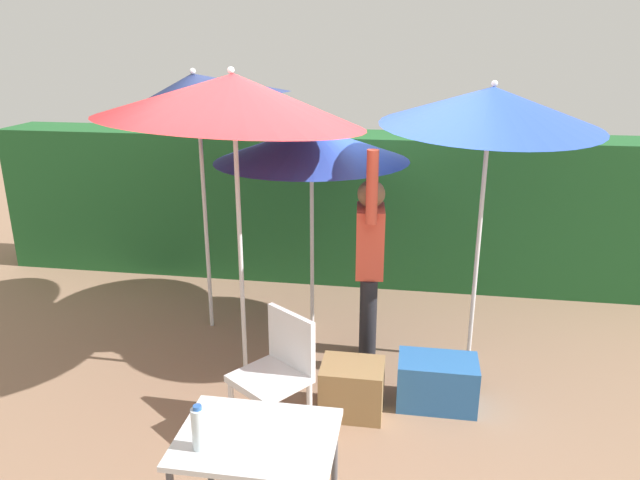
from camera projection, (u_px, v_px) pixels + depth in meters
The scene contains 12 objects.
ground_plane at pixel (314, 378), 4.95m from camera, with size 24.00×24.00×0.00m, color #937056.
hedge_row at pixel (348, 207), 6.82m from camera, with size 8.00×0.70×1.66m, color #23602D.
umbrella_rainbow at pixel (491, 107), 4.57m from camera, with size 1.71×1.71×2.37m.
umbrella_orange at pixel (233, 98), 4.31m from camera, with size 1.98×1.97×2.51m.
umbrella_yellow at pixel (311, 144), 5.27m from camera, with size 1.73×1.73×1.97m.
umbrella_navy at pixel (196, 91), 5.12m from camera, with size 1.65×1.62×2.54m.
person_vendor at pixel (369, 260), 4.90m from camera, with size 0.25×0.56×1.88m.
chair_plastic at pixel (278, 369), 4.11m from camera, with size 0.62×0.62×0.89m.
cooler_box at pixel (437, 382), 4.55m from camera, with size 0.59×0.36×0.38m, color #2D6BB7.
crate_cardboard at pixel (352, 388), 4.45m from camera, with size 0.46×0.36×0.39m, color #9E7A4C.
folding_table at pixel (257, 451), 3.05m from camera, with size 0.80×0.60×0.77m.
bottle_water at pixel (199, 428), 2.89m from camera, with size 0.07×0.07×0.24m.
Camera 1 is at (0.73, -4.26, 2.67)m, focal length 33.86 mm.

